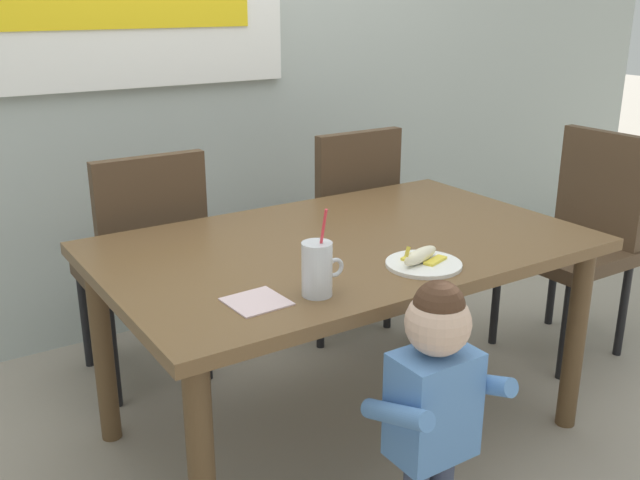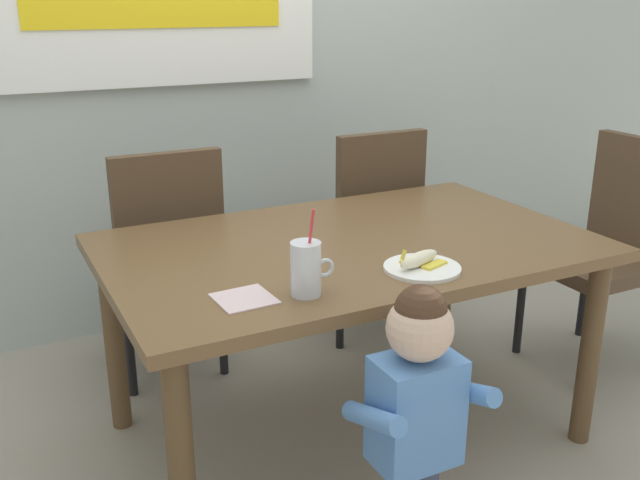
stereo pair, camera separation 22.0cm
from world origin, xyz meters
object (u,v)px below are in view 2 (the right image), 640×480
dining_chair_right (367,221)px  dining_chair_far (610,240)px  dining_chair_left (164,251)px  milk_cup (306,272)px  peeled_banana (419,259)px  toddler_standing (417,399)px  paper_napkin (244,299)px  dining_table (349,265)px  snack_plate (422,268)px

dining_chair_right → dining_chair_far: size_ratio=1.00×
dining_chair_left → dining_chair_far: (1.69, -0.71, 0.00)m
dining_chair_right → milk_cup: size_ratio=3.84×
dining_chair_left → peeled_banana: dining_chair_left is taller
toddler_standing → paper_napkin: toddler_standing is taller
peeled_banana → dining_table: bearing=100.9°
dining_table → snack_plate: 0.34m
milk_cup → dining_chair_right: bearing=52.2°
dining_table → dining_chair_left: size_ratio=1.66×
dining_chair_left → dining_chair_right: 0.92m
dining_chair_right → toddler_standing: size_ratio=1.15×
dining_chair_far → peeled_banana: 1.25m
peeled_banana → dining_chair_left: bearing=116.0°
toddler_standing → peeled_banana: size_ratio=4.78×
milk_cup → paper_napkin: bearing=164.5°
peeled_banana → paper_napkin: 0.55m
dining_table → paper_napkin: size_ratio=10.64×
toddler_standing → paper_napkin: 0.52m
dining_chair_left → peeled_banana: bearing=116.0°
toddler_standing → paper_napkin: size_ratio=5.59×
dining_chair_far → milk_cup: 1.63m
milk_cup → snack_plate: 0.39m
milk_cup → paper_napkin: milk_cup is taller
dining_chair_far → toddler_standing: bearing=-65.2°
snack_plate → peeled_banana: (-0.00, 0.01, 0.03)m
dining_table → dining_chair_far: bearing=0.4°
dining_chair_left → dining_chair_far: same height
dining_chair_far → toddler_standing: 1.55m
snack_plate → dining_table: bearing=101.4°
dining_chair_right → toddler_standing: 1.48m
milk_cup → peeled_banana: milk_cup is taller
dining_table → snack_plate: (0.07, -0.33, 0.09)m
snack_plate → dining_chair_far: bearing=15.8°
dining_table → dining_chair_right: bearing=55.5°
dining_table → peeled_banana: (0.06, -0.32, 0.12)m
dining_chair_left → peeled_banana: 1.17m
dining_chair_right → milk_cup: (-0.80, -1.03, 0.26)m
dining_chair_left → paper_napkin: bearing=87.6°
toddler_standing → snack_plate: toddler_standing is taller
peeled_banana → toddler_standing: bearing=-123.9°
toddler_standing → dining_chair_left: bearing=101.9°
dining_chair_right → milk_cup: milk_cup is taller
toddler_standing → snack_plate: (0.22, 0.32, 0.21)m
dining_chair_left → snack_plate: size_ratio=4.17×
dining_chair_right → paper_napkin: size_ratio=6.40×
milk_cup → paper_napkin: size_ratio=1.67×
dining_chair_right → paper_napkin: (-0.97, -0.99, 0.19)m
snack_plate → toddler_standing: bearing=-125.2°
dining_chair_left → peeled_banana: size_ratio=5.48×
peeled_banana → milk_cup: bearing=-177.1°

